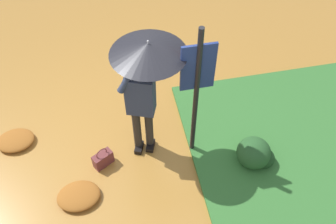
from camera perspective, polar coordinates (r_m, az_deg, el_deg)
ground_plane at (r=5.96m, az=-6.22°, el=-4.50°), size 18.00×18.00×0.00m
person_with_umbrella at (r=4.73m, az=-3.55°, el=6.03°), size 0.96×0.96×2.04m
info_sign_post at (r=4.76m, az=4.42°, el=4.49°), size 0.44×0.07×2.30m
handbag at (r=5.67m, az=-9.87°, el=-7.07°), size 0.33×0.27×0.37m
shrub_cluster at (r=5.69m, az=13.20°, el=-6.21°), size 0.55×0.50×0.45m
leaf_pile_near_person at (r=5.50m, az=-13.44°, el=-12.32°), size 0.60×0.48×0.13m
leaf_pile_by_bench at (r=6.33m, az=-22.20°, el=-4.03°), size 0.58×0.46×0.13m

